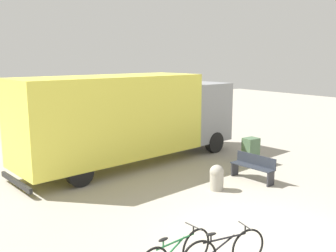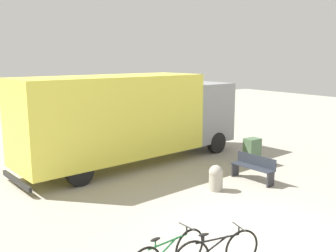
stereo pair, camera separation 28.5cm
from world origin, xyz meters
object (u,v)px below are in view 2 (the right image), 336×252
delivery_truck (132,116)px  park_bench (254,167)px  bicycle_middle (217,252)px  utility_box (252,151)px  bollard_near_bench (216,177)px

delivery_truck → park_bench: (2.33, -4.10, -1.37)m
bicycle_middle → utility_box: size_ratio=1.80×
bollard_near_bench → utility_box: utility_box is taller
park_bench → bollard_near_bench: (-1.64, -0.01, -0.06)m
park_bench → bollard_near_bench: park_bench is taller
delivery_truck → bollard_near_bench: bearing=-87.8°
bollard_near_bench → bicycle_middle: bearing=-130.3°
delivery_truck → utility_box: 4.78m
delivery_truck → utility_box: size_ratio=9.25×
park_bench → bicycle_middle: park_bench is taller
park_bench → bicycle_middle: size_ratio=0.87×
delivery_truck → bollard_near_bench: delivery_truck is taller
delivery_truck → bicycle_middle: delivery_truck is taller
delivery_truck → park_bench: 4.91m
delivery_truck → park_bench: delivery_truck is taller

